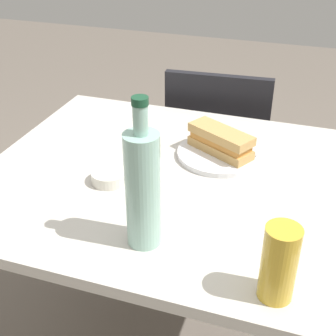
{
  "coord_description": "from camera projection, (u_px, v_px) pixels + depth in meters",
  "views": [
    {
      "loc": [
        0.33,
        -1.0,
        1.4
      ],
      "look_at": [
        0.0,
        0.0,
        0.77
      ],
      "focal_mm": 49.85,
      "sensor_mm": 36.0,
      "label": 1
    }
  ],
  "objects": [
    {
      "name": "dining_table",
      "position": [
        168.0,
        212.0,
        1.3
      ],
      "size": [
        0.98,
        0.84,
        0.75
      ],
      "color": "beige",
      "rests_on": "ground"
    },
    {
      "name": "chair_far",
      "position": [
        218.0,
        153.0,
        1.88
      ],
      "size": [
        0.43,
        0.43,
        0.85
      ],
      "color": "black",
      "rests_on": "ground"
    },
    {
      "name": "plate_near",
      "position": [
        220.0,
        154.0,
        1.32
      ],
      "size": [
        0.24,
        0.24,
        0.01
      ],
      "primitive_type": "cylinder",
      "color": "white",
      "rests_on": "dining_table"
    },
    {
      "name": "baguette_sandwich_near",
      "position": [
        221.0,
        141.0,
        1.3
      ],
      "size": [
        0.2,
        0.15,
        0.07
      ],
      "color": "tan",
      "rests_on": "plate_near"
    },
    {
      "name": "knife_near",
      "position": [
        229.0,
        143.0,
        1.35
      ],
      "size": [
        0.16,
        0.09,
        0.01
      ],
      "color": "silver",
      "rests_on": "plate_near"
    },
    {
      "name": "water_bottle",
      "position": [
        143.0,
        188.0,
        0.94
      ],
      "size": [
        0.07,
        0.07,
        0.33
      ],
      "color": "#99C6B7",
      "rests_on": "dining_table"
    },
    {
      "name": "beer_glass",
      "position": [
        279.0,
        263.0,
        0.83
      ],
      "size": [
        0.07,
        0.07,
        0.16
      ],
      "primitive_type": "cylinder",
      "color": "gold",
      "rests_on": "dining_table"
    },
    {
      "name": "olive_bowl",
      "position": [
        109.0,
        177.0,
        1.2
      ],
      "size": [
        0.09,
        0.09,
        0.03
      ],
      "primitive_type": "cylinder",
      "color": "silver",
      "rests_on": "dining_table"
    }
  ]
}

